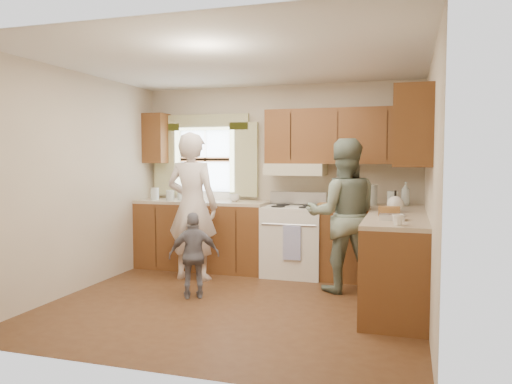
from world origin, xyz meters
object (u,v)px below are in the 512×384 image
(woman_right, at_px, (343,215))
(woman_left, at_px, (192,206))
(stove, at_px, (294,239))
(child, at_px, (194,255))

(woman_right, bearing_deg, woman_left, -14.11)
(woman_left, bearing_deg, woman_right, -177.08)
(woman_right, bearing_deg, stove, -54.01)
(woman_left, relative_size, woman_right, 1.06)
(woman_right, height_order, child, woman_right)
(child, bearing_deg, stove, -146.75)
(stove, bearing_deg, child, -120.82)
(child, bearing_deg, woman_left, -90.36)
(woman_right, xyz_separation_m, child, (-1.51, -0.77, -0.40))
(woman_left, distance_m, child, 0.96)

